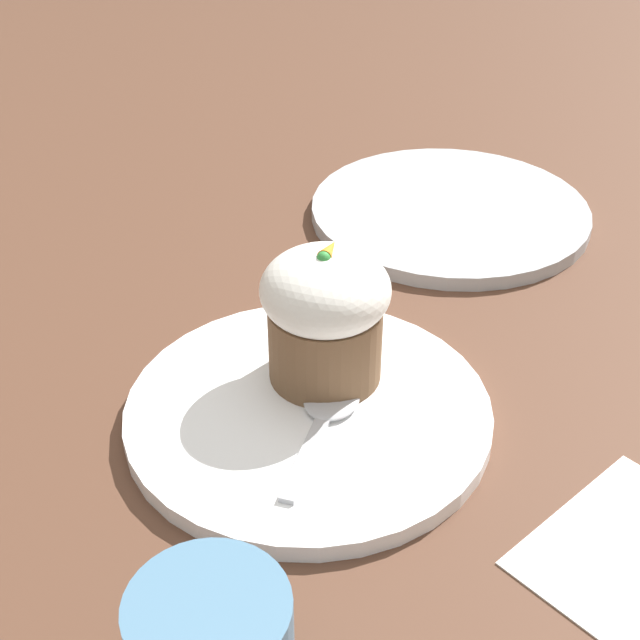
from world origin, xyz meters
TOP-DOWN VIEW (x-y plane):
  - ground_plane at (0.00, 0.00)m, footprint 4.00×4.00m
  - dessert_plate at (0.00, 0.00)m, footprint 0.25×0.25m
  - carrot_cake at (0.04, 0.00)m, footprint 0.09×0.09m
  - spoon at (-0.00, -0.01)m, footprint 0.12×0.04m
  - side_plate at (0.32, -0.03)m, footprint 0.27×0.27m

SIDE VIEW (x-z plane):
  - ground_plane at x=0.00m, z-range 0.00..0.00m
  - dessert_plate at x=0.00m, z-range 0.00..0.01m
  - side_plate at x=0.32m, z-range 0.00..0.01m
  - spoon at x=0.00m, z-range 0.01..0.02m
  - carrot_cake at x=0.04m, z-range 0.01..0.12m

